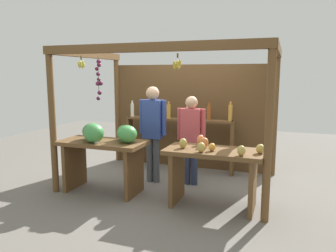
% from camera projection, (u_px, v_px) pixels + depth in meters
% --- Properties ---
extents(ground_plane, '(12.00, 12.00, 0.00)m').
position_uv_depth(ground_plane, '(172.00, 182.00, 5.61)').
color(ground_plane, slate).
rests_on(ground_plane, ground).
extents(market_stall, '(3.29, 2.16, 2.24)m').
position_uv_depth(market_stall, '(181.00, 103.00, 5.84)').
color(market_stall, brown).
rests_on(market_stall, ground).
extents(fruit_counter_left, '(1.33, 0.67, 1.10)m').
position_uv_depth(fruit_counter_left, '(105.00, 145.00, 5.06)').
color(fruit_counter_left, brown).
rests_on(fruit_counter_left, ground).
extents(fruit_counter_right, '(1.36, 0.64, 0.96)m').
position_uv_depth(fruit_counter_right, '(214.00, 164.00, 4.51)').
color(fruit_counter_right, brown).
rests_on(fruit_counter_right, ground).
extents(bottle_shelf_unit, '(2.11, 0.22, 1.36)m').
position_uv_depth(bottle_shelf_unit, '(179.00, 128.00, 6.24)').
color(bottle_shelf_unit, brown).
rests_on(bottle_shelf_unit, ground).
extents(vendor_man, '(0.48, 0.22, 1.63)m').
position_uv_depth(vendor_man, '(153.00, 125.00, 5.51)').
color(vendor_man, '#494D53').
rests_on(vendor_man, ground).
extents(vendor_woman, '(0.48, 0.20, 1.48)m').
position_uv_depth(vendor_woman, '(191.00, 133.00, 5.39)').
color(vendor_woman, '#27314C').
rests_on(vendor_woman, ground).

